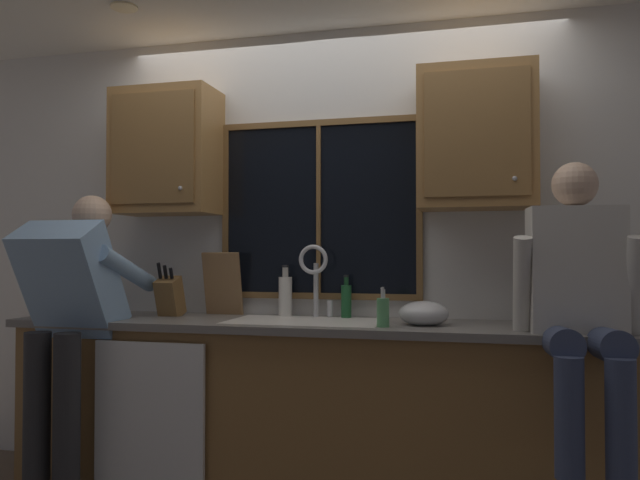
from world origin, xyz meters
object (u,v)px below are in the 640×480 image
at_px(person_sitting_on_counter, 579,293).
at_px(cutting_board, 223,284).
at_px(knife_block, 170,297).
at_px(mixing_bowl, 424,313).
at_px(person_standing, 69,312).
at_px(soap_dispenser, 383,312).
at_px(bottle_tall_clear, 346,300).
at_px(bottle_green_glass, 285,295).

height_order(person_sitting_on_counter, cutting_board, person_sitting_on_counter).
bearing_deg(knife_block, mixing_bowl, -3.46).
relative_size(person_standing, soap_dispenser, 8.28).
xyz_separation_m(knife_block, bottle_tall_clear, (0.99, 0.15, -0.01)).
height_order(soap_dispenser, bottle_green_glass, bottle_green_glass).
bearing_deg(knife_block, person_standing, -132.10).
xyz_separation_m(person_standing, mixing_bowl, (1.79, 0.31, 0.00)).
distance_m(person_sitting_on_counter, mixing_bowl, 0.74).
relative_size(cutting_board, bottle_tall_clear, 1.56).
distance_m(person_sitting_on_counter, soap_dispenser, 0.88).
distance_m(person_sitting_on_counter, cutting_board, 1.91).
distance_m(person_standing, knife_block, 0.54).
height_order(person_sitting_on_counter, bottle_green_glass, person_sitting_on_counter).
height_order(cutting_board, bottle_green_glass, cutting_board).
distance_m(knife_block, mixing_bowl, 1.43).
bearing_deg(bottle_green_glass, mixing_bowl, -16.63).
bearing_deg(knife_block, person_sitting_on_counter, -9.09).
bearing_deg(person_sitting_on_counter, bottle_green_glass, 161.70).
height_order(person_standing, person_sitting_on_counter, person_sitting_on_counter).
bearing_deg(mixing_bowl, soap_dispenser, -141.20).
bearing_deg(person_sitting_on_counter, mixing_bowl, 159.79).
bearing_deg(person_sitting_on_counter, knife_block, 170.91).
relative_size(person_standing, bottle_tall_clear, 6.78).
bearing_deg(cutting_board, person_standing, -138.67).
distance_m(cutting_board, bottle_green_glass, 0.38).
distance_m(person_standing, bottle_tall_clear, 1.46).
distance_m(cutting_board, bottle_tall_clear, 0.73).
relative_size(soap_dispenser, bottle_tall_clear, 0.82).
xyz_separation_m(person_sitting_on_counter, bottle_tall_clear, (-1.12, 0.48, -0.09)).
bearing_deg(mixing_bowl, person_sitting_on_counter, -20.21).
xyz_separation_m(person_sitting_on_counter, bottle_green_glass, (-1.47, 0.49, -0.06)).
bearing_deg(soap_dispenser, bottle_tall_clear, 124.34).
height_order(person_standing, cutting_board, person_standing).
relative_size(cutting_board, bottle_green_glass, 1.27).
height_order(mixing_bowl, soap_dispenser, soap_dispenser).
bearing_deg(person_standing, bottle_green_glass, 28.88).
distance_m(knife_block, bottle_tall_clear, 1.00).
distance_m(person_standing, person_sitting_on_counter, 2.48).
height_order(cutting_board, soap_dispenser, cutting_board).
xyz_separation_m(cutting_board, mixing_bowl, (1.17, -0.23, -0.12)).
xyz_separation_m(cutting_board, bottle_green_glass, (0.38, 0.01, -0.06)).
bearing_deg(soap_dispenser, person_standing, -174.03).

